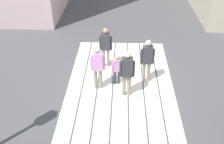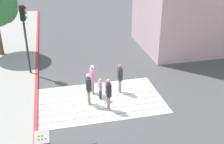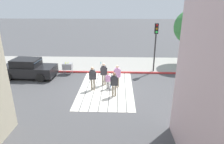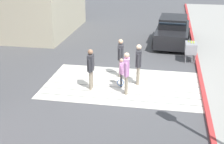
{
  "view_description": "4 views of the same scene",
  "coord_description": "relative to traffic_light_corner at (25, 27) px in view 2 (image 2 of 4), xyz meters",
  "views": [
    {
      "loc": [
        -7.94,
        0.0,
        5.87
      ],
      "look_at": [
        -0.59,
        0.29,
        0.92
      ],
      "focal_mm": 43.1,
      "sensor_mm": 36.0,
      "label": 1
    },
    {
      "loc": [
        -2.23,
        -12.16,
        7.69
      ],
      "look_at": [
        0.8,
        0.81,
        1.17
      ],
      "focal_mm": 44.82,
      "sensor_mm": 36.0,
      "label": 2
    },
    {
      "loc": [
        12.74,
        0.87,
        5.92
      ],
      "look_at": [
        -0.17,
        0.41,
        1.21
      ],
      "focal_mm": 31.13,
      "sensor_mm": 36.0,
      "label": 3
    },
    {
      "loc": [
        -1.72,
        11.99,
        5.41
      ],
      "look_at": [
        0.27,
        0.91,
        0.92
      ],
      "focal_mm": 51.02,
      "sensor_mm": 36.0,
      "label": 4
    }
  ],
  "objects": [
    {
      "name": "curb_painted",
      "position": [
        0.33,
        -3.96,
        -2.97
      ],
      "size": [
        0.16,
        40.0,
        0.13
      ],
      "primitive_type": "cube",
      "color": "#BC3333",
      "rests_on": "ground"
    },
    {
      "name": "pedestrian_adult_side",
      "position": [
        3.31,
        -3.17,
        -2.06
      ],
      "size": [
        0.25,
        0.49,
        1.69
      ],
      "color": "gray",
      "rests_on": "ground"
    },
    {
      "name": "ground_plane",
      "position": [
        3.58,
        -3.96,
        -3.04
      ],
      "size": [
        120.0,
        120.0,
        0.0
      ],
      "primitive_type": "plane",
      "color": "#4C4C4F"
    },
    {
      "name": "pedestrian_adult_trailing",
      "position": [
        3.8,
        -4.88,
        -2.05
      ],
      "size": [
        0.23,
        0.5,
        1.7
      ],
      "color": "gray",
      "rests_on": "ground"
    },
    {
      "name": "pedestrian_teen_behind",
      "position": [
        4.76,
        -3.36,
        -2.06
      ],
      "size": [
        0.22,
        0.49,
        1.67
      ],
      "color": "gray",
      "rests_on": "ground"
    },
    {
      "name": "crosswalk_stripes",
      "position": [
        3.58,
        -3.96,
        -3.03
      ],
      "size": [
        6.4,
        3.8,
        0.01
      ],
      "color": "silver",
      "rests_on": "ground"
    },
    {
      "name": "pedestrian_adult_lead",
      "position": [
        2.95,
        -4.17,
        -2.03
      ],
      "size": [
        0.23,
        0.5,
        1.72
      ],
      "color": "gray",
      "rests_on": "ground"
    },
    {
      "name": "tennis_ball_cart",
      "position": [
        0.68,
        -7.46,
        -2.34
      ],
      "size": [
        0.56,
        0.8,
        1.02
      ],
      "color": "#99999E",
      "rests_on": "ground"
    },
    {
      "name": "pedestrian_child_with_racket",
      "position": [
        3.6,
        -3.81,
        -2.36
      ],
      "size": [
        0.28,
        0.39,
        1.21
      ],
      "color": "#333338",
      "rests_on": "ground"
    },
    {
      "name": "traffic_light_corner",
      "position": [
        0.0,
        0.0,
        0.0
      ],
      "size": [
        0.39,
        0.28,
        4.24
      ],
      "color": "#2D2D2D",
      "rests_on": "ground"
    }
  ]
}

